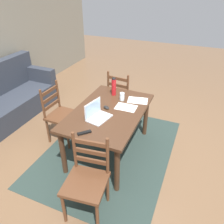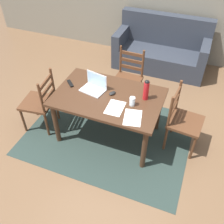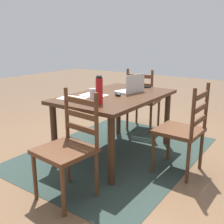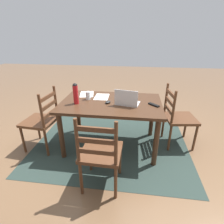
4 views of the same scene
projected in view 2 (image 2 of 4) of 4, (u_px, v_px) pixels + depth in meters
ground_plane at (109, 134)px, 3.88m from camera, size 14.00×14.00×0.00m
area_rug at (109, 134)px, 3.87m from camera, size 2.40×1.82×0.01m
dining_table at (108, 101)px, 3.44m from camera, size 1.44×0.93×0.74m
chair_right_far at (183, 121)px, 3.42m from camera, size 0.48×0.48×0.95m
chair_left_near at (40, 102)px, 3.71m from camera, size 0.49×0.49×0.95m
chair_far_head at (128, 80)px, 4.14m from camera, size 0.45×0.45×0.95m
couch at (161, 50)px, 5.10m from camera, size 1.80×0.80×1.00m
laptop at (95, 86)px, 3.46m from camera, size 0.36×0.28×0.23m
water_bottle at (146, 89)px, 3.23m from camera, size 0.07×0.07×0.29m
drinking_glass at (132, 101)px, 3.20m from camera, size 0.07×0.07×0.12m
computer_mouse at (112, 93)px, 3.40m from camera, size 0.10×0.12×0.03m
tv_remote at (70, 83)px, 3.58m from camera, size 0.15×0.15×0.02m
paper_stack_left at (115, 108)px, 3.20m from camera, size 0.22×0.30×0.00m
paper_stack_right at (133, 118)px, 3.06m from camera, size 0.27×0.33×0.00m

